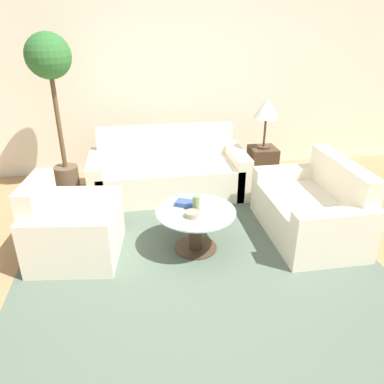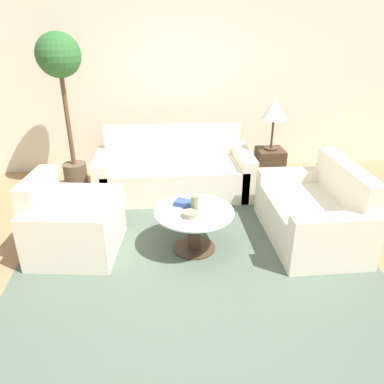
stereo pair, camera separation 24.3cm
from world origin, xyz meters
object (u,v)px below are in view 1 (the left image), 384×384
at_px(table_lamp, 267,109).
at_px(loveseat, 314,211).
at_px(sofa_main, 168,172).
at_px(armchair, 70,231).
at_px(coffee_table, 196,225).
at_px(book_stack, 185,203).
at_px(bowl, 192,214).
at_px(vase, 196,203).
at_px(potted_plant, 52,81).

bearing_deg(table_lamp, loveseat, -83.01).
distance_m(sofa_main, loveseat, 2.03).
height_order(armchair, loveseat, loveseat).
xyz_separation_m(loveseat, coffee_table, (-1.36, -0.11, 0.01)).
bearing_deg(armchair, coffee_table, -87.20).
distance_m(coffee_table, table_lamp, 2.05).
relative_size(table_lamp, book_stack, 2.96).
height_order(bowl, book_stack, bowl).
relative_size(sofa_main, book_stack, 8.92).
relative_size(vase, bowl, 1.14).
height_order(coffee_table, bowl, bowl).
distance_m(potted_plant, book_stack, 2.40).
bearing_deg(table_lamp, bowl, -128.96).
relative_size(armchair, book_stack, 4.09).
bearing_deg(potted_plant, armchair, -80.94).
bearing_deg(vase, table_lamp, 50.18).
bearing_deg(coffee_table, bowl, -115.97).
height_order(loveseat, vase, loveseat).
height_order(loveseat, potted_plant, potted_plant).
relative_size(armchair, coffee_table, 1.17).
height_order(table_lamp, bowl, table_lamp).
bearing_deg(vase, armchair, 175.79).
xyz_separation_m(loveseat, bowl, (-1.41, -0.23, 0.20)).
height_order(armchair, table_lamp, table_lamp).
relative_size(loveseat, vase, 8.22).
height_order(sofa_main, book_stack, sofa_main).
distance_m(table_lamp, bowl, 2.10).
bearing_deg(armchair, book_stack, -81.17).
xyz_separation_m(potted_plant, vase, (1.54, -1.74, -0.97)).
distance_m(sofa_main, book_stack, 1.37).
bearing_deg(loveseat, bowl, -81.05).
bearing_deg(bowl, coffee_table, 64.03).
xyz_separation_m(armchair, table_lamp, (2.48, 1.34, 0.85)).
relative_size(vase, book_stack, 0.71).
bearing_deg(bowl, potted_plant, 128.63).
xyz_separation_m(table_lamp, book_stack, (-1.29, -1.30, -0.65)).
distance_m(loveseat, book_stack, 1.46).
bearing_deg(sofa_main, loveseat, -42.68).
bearing_deg(armchair, potted_plant, 16.17).
xyz_separation_m(sofa_main, coffee_table, (0.14, -1.49, 0.01)).
xyz_separation_m(coffee_table, table_lamp, (1.20, 1.43, 0.84)).
distance_m(armchair, book_stack, 1.21).
relative_size(loveseat, table_lamp, 1.96).
bearing_deg(book_stack, vase, -27.58).
distance_m(table_lamp, vase, 1.96).
xyz_separation_m(sofa_main, bowl, (0.08, -1.61, 0.20)).
xyz_separation_m(armchair, bowl, (1.22, -0.21, 0.20)).
distance_m(sofa_main, potted_plant, 1.88).
bearing_deg(bowl, loveseat, 9.22).
bearing_deg(loveseat, armchair, -89.91).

